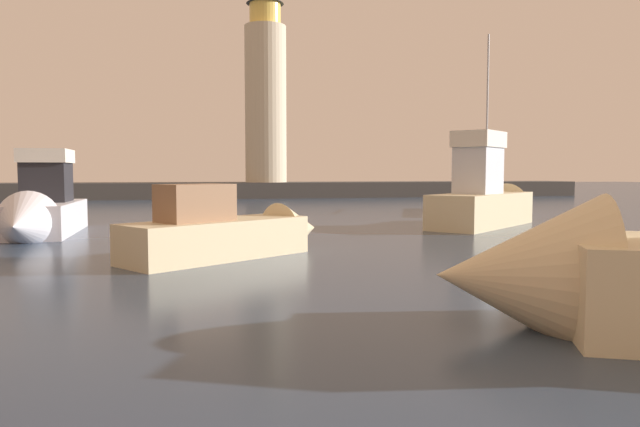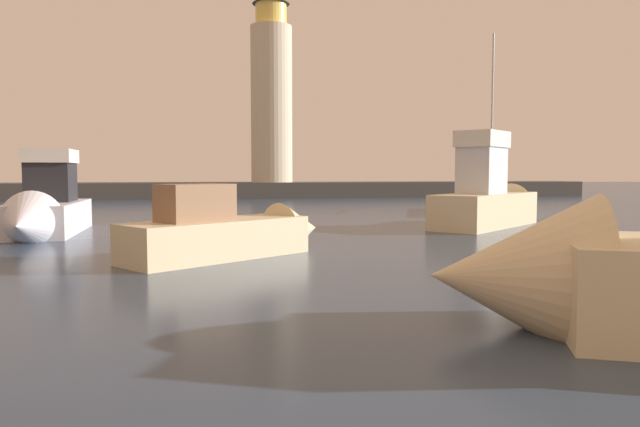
% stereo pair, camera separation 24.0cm
% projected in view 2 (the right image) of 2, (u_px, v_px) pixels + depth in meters
% --- Properties ---
extents(ground_plane, '(220.00, 220.00, 0.00)m').
position_uv_depth(ground_plane, '(290.00, 222.00, 29.90)').
color(ground_plane, '#2D3D51').
extents(breakwater, '(71.10, 5.45, 1.54)m').
position_uv_depth(breakwater, '(246.00, 190.00, 58.03)').
color(breakwater, '#423F3D').
rests_on(breakwater, ground_plane).
extents(lighthouse, '(4.09, 4.09, 18.67)m').
position_uv_depth(lighthouse, '(271.00, 93.00, 57.87)').
color(lighthouse, beige).
rests_on(lighthouse, breakwater).
extents(motorboat_0, '(6.79, 5.53, 2.47)m').
position_uv_depth(motorboat_0, '(239.00, 232.00, 17.71)').
color(motorboat_0, beige).
rests_on(motorboat_0, ground_plane).
extents(motorboat_1, '(8.26, 7.45, 4.63)m').
position_uv_depth(motorboat_1, '(493.00, 198.00, 27.68)').
color(motorboat_1, beige).
rests_on(motorboat_1, ground_plane).
extents(motorboat_3, '(2.52, 8.13, 3.91)m').
position_uv_depth(motorboat_3, '(43.00, 209.00, 23.24)').
color(motorboat_3, silver).
rests_on(motorboat_3, ground_plane).
extents(sailboat_moored, '(5.32, 8.75, 10.82)m').
position_uv_depth(sailboat_moored, '(489.00, 202.00, 36.54)').
color(sailboat_moored, white).
rests_on(sailboat_moored, ground_plane).
extents(mooring_buoy, '(0.82, 0.82, 0.82)m').
position_uv_depth(mooring_buoy, '(245.00, 226.00, 22.90)').
color(mooring_buoy, red).
rests_on(mooring_buoy, ground_plane).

